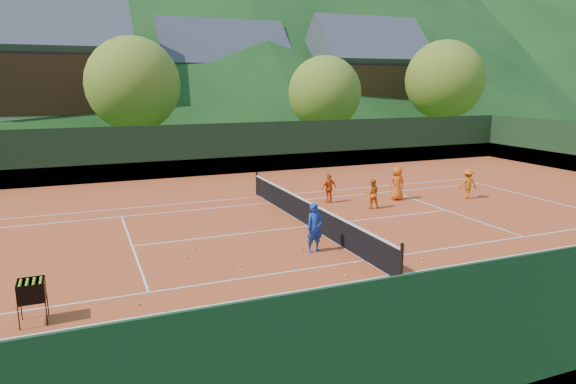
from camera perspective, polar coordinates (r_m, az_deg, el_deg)
name	(u,v)px	position (r m, az deg, el deg)	size (l,w,h in m)	color
ground	(309,227)	(19.35, 2.30, -3.86)	(400.00, 400.00, 0.00)	#284F18
clay_court	(309,226)	(19.35, 2.30, -3.83)	(40.00, 24.00, 0.02)	#B6431D
coach	(315,228)	(16.25, 2.98, -4.00)	(0.58, 0.38, 1.59)	#18389E
student_a	(372,194)	(22.18, 9.34, -0.19)	(0.62, 0.49, 1.28)	orange
student_b	(329,188)	(22.99, 4.59, 0.43)	(0.78, 0.33, 1.33)	#F05815
student_c	(397,183)	(23.98, 12.03, 0.93)	(0.75, 0.49, 1.53)	orange
student_d	(468,184)	(25.12, 19.33, 0.84)	(0.89, 0.51, 1.38)	orange
tennis_ball_0	(250,307)	(12.59, -4.22, -12.63)	(0.07, 0.07, 0.07)	yellow
tennis_ball_1	(354,234)	(18.42, 7.36, -4.60)	(0.07, 0.07, 0.07)	yellow
tennis_ball_2	(195,248)	(17.02, -10.32, -6.11)	(0.07, 0.07, 0.07)	yellow
tennis_ball_3	(303,248)	(16.76, 1.66, -6.21)	(0.07, 0.07, 0.07)	yellow
tennis_ball_5	(548,318)	(13.40, 26.90, -12.40)	(0.07, 0.07, 0.07)	yellow
tennis_ball_6	(185,370)	(10.32, -11.37, -18.80)	(0.07, 0.07, 0.07)	yellow
tennis_ball_7	(139,304)	(13.22, -16.25, -11.87)	(0.07, 0.07, 0.07)	yellow
tennis_ball_8	(565,310)	(14.03, 28.40, -11.45)	(0.07, 0.07, 0.07)	yellow
tennis_ball_10	(308,239)	(17.67, 2.19, -5.24)	(0.07, 0.07, 0.07)	yellow
tennis_ball_11	(346,276)	(14.51, 6.49, -9.23)	(0.07, 0.07, 0.07)	yellow
tennis_ball_12	(186,257)	(16.19, -11.25, -7.10)	(0.07, 0.07, 0.07)	yellow
tennis_ball_13	(383,230)	(19.07, 10.48, -4.13)	(0.07, 0.07, 0.07)	yellow
tennis_ball_14	(422,259)	(16.25, 14.71, -7.20)	(0.07, 0.07, 0.07)	yellow
tennis_ball_15	(502,228)	(20.52, 22.64, -3.72)	(0.07, 0.07, 0.07)	yellow
tennis_ball_16	(240,265)	(15.27, -5.32, -8.10)	(0.07, 0.07, 0.07)	yellow
tennis_ball_17	(428,228)	(19.64, 15.24, -3.88)	(0.07, 0.07, 0.07)	yellow
tennis_ball_18	(400,223)	(20.09, 12.37, -3.38)	(0.07, 0.07, 0.07)	yellow
court_lines	(309,226)	(19.34, 2.30, -3.80)	(23.83, 11.03, 0.00)	silver
tennis_net	(309,213)	(19.21, 2.31, -2.37)	(0.10, 12.07, 1.10)	black
perimeter_fence	(309,194)	(19.04, 2.33, -0.19)	(40.40, 24.24, 3.00)	black
ball_hopper	(31,292)	(12.91, -26.61, -9.86)	(0.57, 0.57, 1.00)	black
chalet_left	(43,78)	(46.96, -25.54, 11.33)	(13.80, 9.93, 12.92)	beige
chalet_mid	(222,86)	(52.74, -7.30, 11.63)	(12.65, 8.82, 11.45)	beige
chalet_right	(365,83)	(54.51, 8.52, 11.89)	(11.50, 8.82, 11.91)	beige
tree_b	(133,84)	(37.10, -16.80, 11.39)	(6.40, 6.40, 8.40)	#402A19
tree_c	(325,93)	(40.07, 4.11, 10.95)	(5.60, 5.60, 7.35)	#3C2718
tree_d	(444,80)	(47.42, 16.97, 11.81)	(6.80, 6.80, 8.93)	#3D2618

